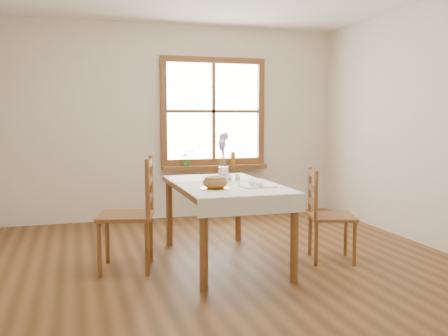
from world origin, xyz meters
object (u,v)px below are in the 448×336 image
(chair_left, at_px, (126,214))
(bread_plate, at_px, (215,189))
(chair_right, at_px, (332,215))
(dining_table, at_px, (224,193))
(flower_vase, at_px, (223,173))

(chair_left, xyz_separation_m, bread_plate, (0.72, -0.40, 0.26))
(chair_left, height_order, bread_plate, chair_left)
(chair_right, bearing_deg, dining_table, 91.96)
(bread_plate, bearing_deg, dining_table, 63.08)
(chair_left, bearing_deg, chair_right, 94.49)
(dining_table, xyz_separation_m, flower_vase, (0.10, 0.36, 0.14))
(bread_plate, xyz_separation_m, flower_vase, (0.30, 0.75, 0.04))
(bread_plate, bearing_deg, chair_left, 151.06)
(chair_right, height_order, bread_plate, chair_right)
(chair_right, distance_m, flower_vase, 1.16)
(flower_vase, bearing_deg, bread_plate, -111.80)
(chair_left, height_order, flower_vase, chair_left)
(chair_left, bearing_deg, bread_plate, 73.98)
(chair_left, relative_size, flower_vase, 9.03)
(chair_right, relative_size, flower_vase, 7.84)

